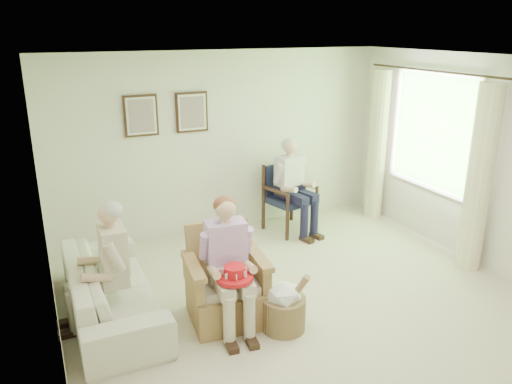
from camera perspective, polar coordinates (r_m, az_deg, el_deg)
floor at (r=5.45m, az=7.15°, el=-13.92°), size 5.50×5.50×0.00m
back_wall at (r=7.26m, az=-3.87°, el=5.64°), size 5.00×0.04×2.60m
left_wall at (r=4.19m, az=-22.77°, el=-5.57°), size 0.04×5.50×2.60m
right_wall at (r=6.52m, az=26.72°, el=2.21°), size 0.04×5.50×2.60m
ceiling at (r=4.62m, az=8.47°, el=14.49°), size 5.00×5.50×0.02m
window at (r=7.22m, az=19.56°, el=6.86°), size 0.13×2.50×1.63m
curtain_left at (r=6.57m, az=24.14°, el=1.31°), size 0.34×0.34×2.30m
curtain_right at (r=7.94m, az=13.67°, el=5.16°), size 0.34×0.34×2.30m
framed_print_left at (r=6.81m, az=-13.00°, el=8.49°), size 0.45×0.05×0.55m
framed_print_right at (r=6.99m, az=-7.33°, el=9.04°), size 0.45×0.05×0.55m
wicker_armchair at (r=5.25m, az=-3.56°, el=-11.20°), size 0.76×0.75×0.97m
wood_armchair at (r=7.41m, az=3.59°, el=-0.28°), size 0.63×0.59×0.97m
sofa at (r=5.50m, az=-16.19°, el=-10.54°), size 2.10×0.82×0.61m
person_wicker at (r=4.94m, az=-3.11°, el=-7.29°), size 0.40×0.62×1.32m
person_dark at (r=7.19m, az=4.24°, el=1.39°), size 0.40×0.63×1.36m
person_sofa at (r=5.16m, az=-16.30°, el=-7.34°), size 0.42×0.62×1.27m
red_hat at (r=4.80m, az=-2.46°, el=-9.43°), size 0.36×0.36×0.14m
hatbox at (r=5.10m, az=3.22°, el=-12.89°), size 0.48×0.48×0.65m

